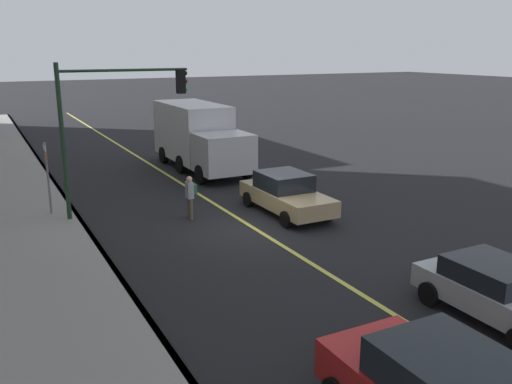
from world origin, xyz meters
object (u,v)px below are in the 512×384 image
car_silver (497,290)px  truck_white (198,136)px  pedestrian_with_backpack (190,194)px  traffic_light_mast (114,111)px  street_sign_post (47,174)px  car_tan (286,193)px

car_silver → truck_white: bearing=-0.0°
car_silver → pedestrian_with_backpack: size_ratio=2.38×
car_silver → truck_white: 18.60m
pedestrian_with_backpack → traffic_light_mast: bearing=54.2°
truck_white → pedestrian_with_backpack: (-8.04, 3.54, -0.81)m
truck_white → pedestrian_with_backpack: bearing=156.2°
car_silver → street_sign_post: street_sign_post is taller
street_sign_post → pedestrian_with_backpack: bearing=-119.6°
truck_white → traffic_light_mast: size_ratio=1.40×
truck_white → traffic_light_mast: traffic_light_mast is taller
street_sign_post → truck_white: bearing=-56.1°
truck_white → pedestrian_with_backpack: size_ratio=4.88×
car_silver → pedestrian_with_backpack: bearing=18.5°
car_tan → car_silver: car_tan is taller
car_tan → street_sign_post: 8.88m
car_tan → pedestrian_with_backpack: bearing=74.7°
car_silver → street_sign_post: 15.46m
car_tan → truck_white: truck_white is taller
car_silver → pedestrian_with_backpack: pedestrian_with_backpack is taller
pedestrian_with_backpack → street_sign_post: street_sign_post is taller
truck_white → pedestrian_with_backpack: 8.82m
car_silver → traffic_light_mast: 13.82m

